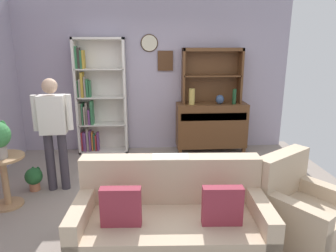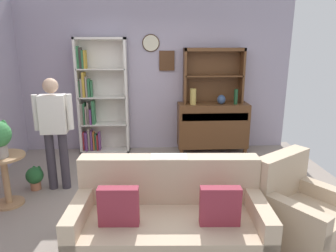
{
  "view_description": "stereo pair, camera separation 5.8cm",
  "coord_description": "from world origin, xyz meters",
  "px_view_note": "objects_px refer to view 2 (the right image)",
  "views": [
    {
      "loc": [
        -0.17,
        -3.66,
        1.99
      ],
      "look_at": [
        0.1,
        0.2,
        0.95
      ],
      "focal_mm": 32.78,
      "sensor_mm": 36.0,
      "label": 1
    },
    {
      "loc": [
        -0.11,
        -3.66,
        1.99
      ],
      "look_at": [
        0.1,
        0.2,
        0.95
      ],
      "focal_mm": 32.78,
      "sensor_mm": 36.0,
      "label": 2
    }
  ],
  "objects_px": {
    "vase_round": "(221,100)",
    "bottle_wine": "(236,97)",
    "bookshelf": "(99,100)",
    "armchair_floral": "(299,214)",
    "person_reading": "(54,127)",
    "coffee_table": "(190,186)",
    "vase_tall": "(193,97)",
    "book_stack": "(197,182)",
    "sideboard": "(212,125)",
    "couch_floral": "(169,224)",
    "plant_stand": "(5,175)",
    "sideboard_hutch": "(213,68)",
    "potted_plant_small": "(35,176)"
  },
  "relations": [
    {
      "from": "bookshelf",
      "to": "vase_round",
      "type": "height_order",
      "value": "bookshelf"
    },
    {
      "from": "sideboard",
      "to": "sideboard_hutch",
      "type": "relative_size",
      "value": 1.18
    },
    {
      "from": "vase_round",
      "to": "bottle_wine",
      "type": "relative_size",
      "value": 0.61
    },
    {
      "from": "vase_round",
      "to": "bottle_wine",
      "type": "xyz_separation_m",
      "value": [
        0.26,
        -0.02,
        0.05
      ]
    },
    {
      "from": "bookshelf",
      "to": "sideboard_hutch",
      "type": "bearing_deg",
      "value": 0.63
    },
    {
      "from": "sideboard_hutch",
      "to": "bottle_wine",
      "type": "height_order",
      "value": "sideboard_hutch"
    },
    {
      "from": "bookshelf",
      "to": "couch_floral",
      "type": "bearing_deg",
      "value": -69.57
    },
    {
      "from": "bottle_wine",
      "to": "plant_stand",
      "type": "xyz_separation_m",
      "value": [
        -3.37,
        -1.79,
        -0.65
      ]
    },
    {
      "from": "potted_plant_small",
      "to": "vase_round",
      "type": "bearing_deg",
      "value": 25.56
    },
    {
      "from": "person_reading",
      "to": "couch_floral",
      "type": "bearing_deg",
      "value": -45.05
    },
    {
      "from": "bottle_wine",
      "to": "armchair_floral",
      "type": "relative_size",
      "value": 0.26
    },
    {
      "from": "sideboard",
      "to": "couch_floral",
      "type": "xyz_separation_m",
      "value": [
        -0.99,
        -2.92,
        -0.2
      ]
    },
    {
      "from": "vase_round",
      "to": "person_reading",
      "type": "bearing_deg",
      "value": -152.0
    },
    {
      "from": "sideboard",
      "to": "sideboard_hutch",
      "type": "height_order",
      "value": "sideboard_hutch"
    },
    {
      "from": "bottle_wine",
      "to": "vase_tall",
      "type": "bearing_deg",
      "value": 179.34
    },
    {
      "from": "potted_plant_small",
      "to": "coffee_table",
      "type": "bearing_deg",
      "value": -19.39
    },
    {
      "from": "sideboard_hutch",
      "to": "armchair_floral",
      "type": "distance_m",
      "value": 3.17
    },
    {
      "from": "potted_plant_small",
      "to": "book_stack",
      "type": "relative_size",
      "value": 1.9
    },
    {
      "from": "bookshelf",
      "to": "bottle_wine",
      "type": "height_order",
      "value": "bookshelf"
    },
    {
      "from": "plant_stand",
      "to": "potted_plant_small",
      "type": "distance_m",
      "value": 0.51
    },
    {
      "from": "vase_round",
      "to": "coffee_table",
      "type": "bearing_deg",
      "value": -111.36
    },
    {
      "from": "bookshelf",
      "to": "vase_round",
      "type": "relative_size",
      "value": 12.35
    },
    {
      "from": "bookshelf",
      "to": "vase_tall",
      "type": "xyz_separation_m",
      "value": [
        1.72,
        -0.17,
        0.07
      ]
    },
    {
      "from": "person_reading",
      "to": "coffee_table",
      "type": "relative_size",
      "value": 1.95
    },
    {
      "from": "bottle_wine",
      "to": "book_stack",
      "type": "bearing_deg",
      "value": -114.8
    },
    {
      "from": "bookshelf",
      "to": "sideboard_hutch",
      "type": "height_order",
      "value": "bookshelf"
    },
    {
      "from": "armchair_floral",
      "to": "sideboard_hutch",
      "type": "bearing_deg",
      "value": 97.33
    },
    {
      "from": "bookshelf",
      "to": "book_stack",
      "type": "height_order",
      "value": "bookshelf"
    },
    {
      "from": "vase_round",
      "to": "plant_stand",
      "type": "relative_size",
      "value": 0.26
    },
    {
      "from": "vase_tall",
      "to": "potted_plant_small",
      "type": "relative_size",
      "value": 0.88
    },
    {
      "from": "bookshelf",
      "to": "vase_tall",
      "type": "relative_size",
      "value": 7.23
    },
    {
      "from": "potted_plant_small",
      "to": "book_stack",
      "type": "xyz_separation_m",
      "value": [
        2.16,
        -0.83,
        0.25
      ]
    },
    {
      "from": "plant_stand",
      "to": "potted_plant_small",
      "type": "xyz_separation_m",
      "value": [
        0.19,
        0.42,
        -0.22
      ]
    },
    {
      "from": "vase_tall",
      "to": "armchair_floral",
      "type": "relative_size",
      "value": 0.27
    },
    {
      "from": "sideboard",
      "to": "vase_round",
      "type": "distance_m",
      "value": 0.52
    },
    {
      "from": "sideboard_hutch",
      "to": "couch_floral",
      "type": "relative_size",
      "value": 0.6
    },
    {
      "from": "bookshelf",
      "to": "potted_plant_small",
      "type": "relative_size",
      "value": 6.39
    },
    {
      "from": "sideboard",
      "to": "couch_floral",
      "type": "distance_m",
      "value": 3.09
    },
    {
      "from": "sideboard",
      "to": "coffee_table",
      "type": "bearing_deg",
      "value": -107.75
    },
    {
      "from": "bottle_wine",
      "to": "coffee_table",
      "type": "xyz_separation_m",
      "value": [
        -1.09,
        -2.11,
        -0.71
      ]
    },
    {
      "from": "person_reading",
      "to": "coffee_table",
      "type": "distance_m",
      "value": 1.99
    },
    {
      "from": "person_reading",
      "to": "bottle_wine",
      "type": "bearing_deg",
      "value": 25.43
    },
    {
      "from": "sideboard_hutch",
      "to": "vase_round",
      "type": "bearing_deg",
      "value": -53.52
    },
    {
      "from": "bookshelf",
      "to": "armchair_floral",
      "type": "distance_m",
      "value": 3.85
    },
    {
      "from": "bookshelf",
      "to": "sideboard",
      "type": "distance_m",
      "value": 2.17
    },
    {
      "from": "vase_tall",
      "to": "plant_stand",
      "type": "bearing_deg",
      "value": -145.24
    },
    {
      "from": "sideboard",
      "to": "bottle_wine",
      "type": "height_order",
      "value": "bottle_wine"
    },
    {
      "from": "sideboard",
      "to": "vase_tall",
      "type": "relative_size",
      "value": 4.47
    },
    {
      "from": "sideboard",
      "to": "armchair_floral",
      "type": "xyz_separation_m",
      "value": [
        0.37,
        -2.78,
        -0.22
      ]
    },
    {
      "from": "vase_tall",
      "to": "bottle_wine",
      "type": "bearing_deg",
      "value": -0.66
    }
  ]
}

